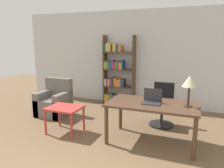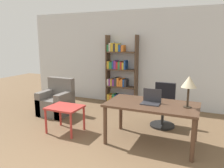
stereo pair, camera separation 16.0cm
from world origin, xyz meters
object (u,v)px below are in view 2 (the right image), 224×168
object	(u,v)px
office_chair	(163,107)
armchair	(56,102)
laptop	(151,100)
desk	(152,109)
table_lamp	(189,83)
side_table_blue	(65,110)
bookshelf	(120,76)

from	to	relation	value
office_chair	armchair	bearing A→B (deg)	-172.47
laptop	desk	bearing A→B (deg)	-4.24
desk	table_lamp	distance (m)	0.79
office_chair	side_table_blue	size ratio (longest dim) A/B	1.39
side_table_blue	laptop	bearing A→B (deg)	7.15
side_table_blue	armchair	world-z (taller)	armchair
armchair	laptop	bearing A→B (deg)	-13.18
laptop	table_lamp	world-z (taller)	table_lamp
office_chair	table_lamp	bearing A→B (deg)	-59.06
table_lamp	armchair	bearing A→B (deg)	169.55
table_lamp	bookshelf	xyz separation A→B (m)	(-2.08, 2.12, -0.33)
laptop	office_chair	world-z (taller)	laptop
armchair	bookshelf	size ratio (longest dim) A/B	0.45
laptop	office_chair	bearing A→B (deg)	86.83
office_chair	bookshelf	size ratio (longest dim) A/B	0.47
armchair	table_lamp	bearing A→B (deg)	-10.45
side_table_blue	armchair	bearing A→B (deg)	136.36
laptop	bookshelf	world-z (taller)	bookshelf
office_chair	armchair	distance (m)	2.65
laptop	armchair	world-z (taller)	laptop
desk	side_table_blue	xyz separation A→B (m)	(-1.73, -0.21, -0.20)
office_chair	side_table_blue	xyz separation A→B (m)	(-1.77, -1.17, 0.04)
table_lamp	side_table_blue	xyz separation A→B (m)	(-2.33, -0.23, -0.71)
laptop	table_lamp	xyz separation A→B (m)	(0.61, 0.02, 0.37)
laptop	table_lamp	bearing A→B (deg)	1.42
laptop	office_chair	size ratio (longest dim) A/B	0.35
laptop	armchair	size ratio (longest dim) A/B	0.36
table_lamp	office_chair	size ratio (longest dim) A/B	0.57
office_chair	side_table_blue	bearing A→B (deg)	-146.61
laptop	bookshelf	size ratio (longest dim) A/B	0.16
laptop	office_chair	xyz separation A→B (m)	(0.05, 0.95, -0.39)
laptop	side_table_blue	xyz separation A→B (m)	(-1.72, -0.22, -0.34)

